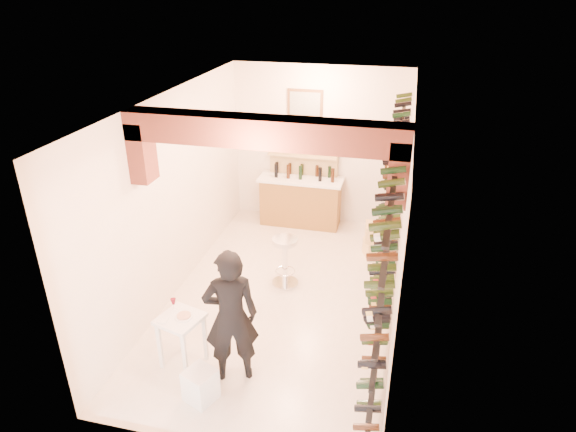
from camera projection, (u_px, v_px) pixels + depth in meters
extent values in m
plane|color=silver|center=(284.00, 296.00, 8.15)|extent=(6.00, 6.00, 0.00)
cube|color=white|center=(319.00, 146.00, 10.09)|extent=(3.50, 0.02, 3.20)
cube|color=white|center=(208.00, 332.00, 4.83)|extent=(3.50, 0.02, 3.20)
cube|color=white|center=(175.00, 195.00, 7.83)|extent=(0.02, 6.00, 3.20)
cube|color=white|center=(403.00, 218.00, 7.09)|extent=(0.02, 6.00, 3.20)
cube|color=#A35739|center=(283.00, 99.00, 6.77)|extent=(3.50, 6.00, 0.02)
cube|color=#A34B39|center=(262.00, 132.00, 5.97)|extent=(3.50, 0.35, 0.36)
cube|color=#A34B39|center=(142.00, 151.00, 6.47)|extent=(0.24, 0.35, 0.80)
cube|color=#A34B39|center=(399.00, 172.00, 5.79)|extent=(0.24, 0.35, 0.80)
cube|color=black|center=(384.00, 296.00, 7.71)|extent=(0.06, 5.70, 0.03)
cube|color=black|center=(386.00, 274.00, 7.54)|extent=(0.06, 5.70, 0.03)
cube|color=black|center=(388.00, 251.00, 7.36)|extent=(0.06, 5.70, 0.03)
cube|color=black|center=(391.00, 227.00, 7.19)|extent=(0.06, 5.70, 0.03)
cube|color=black|center=(393.00, 201.00, 7.02)|extent=(0.06, 5.70, 0.03)
cube|color=black|center=(396.00, 174.00, 6.84)|extent=(0.06, 5.70, 0.03)
cube|color=black|center=(399.00, 146.00, 6.67)|extent=(0.06, 5.70, 0.03)
cube|color=olive|center=(301.00, 202.00, 10.33)|extent=(1.60, 0.55, 0.96)
cube|color=white|center=(301.00, 180.00, 10.11)|extent=(1.70, 0.62, 0.05)
cube|color=tan|center=(304.00, 174.00, 10.34)|extent=(1.40, 0.10, 2.00)
cube|color=tan|center=(302.00, 200.00, 10.49)|extent=(1.40, 0.28, 0.04)
cube|color=tan|center=(303.00, 178.00, 10.28)|extent=(1.40, 0.28, 0.04)
cube|color=tan|center=(303.00, 155.00, 10.06)|extent=(1.40, 0.28, 0.04)
cube|color=tan|center=(303.00, 131.00, 9.84)|extent=(1.40, 0.28, 0.04)
cube|color=brown|center=(305.00, 104.00, 9.76)|extent=(0.70, 0.04, 0.55)
cube|color=#99998C|center=(305.00, 104.00, 9.74)|extent=(0.60, 0.01, 0.45)
cube|color=white|center=(180.00, 319.00, 6.43)|extent=(0.64, 0.64, 0.05)
cube|color=white|center=(160.00, 346.00, 6.52)|extent=(0.05, 0.05, 0.70)
cube|color=white|center=(185.00, 357.00, 6.34)|extent=(0.05, 0.05, 0.70)
cube|color=white|center=(181.00, 328.00, 6.85)|extent=(0.05, 0.05, 0.70)
cube|color=white|center=(205.00, 338.00, 6.67)|extent=(0.05, 0.05, 0.70)
cylinder|color=white|center=(184.00, 317.00, 6.43)|extent=(0.24, 0.24, 0.01)
cylinder|color=#BF7266|center=(184.00, 315.00, 6.42)|extent=(0.18, 0.18, 0.02)
cube|color=white|center=(163.00, 320.00, 6.35)|extent=(0.13, 0.13, 0.01)
cylinder|color=white|center=(174.00, 309.00, 6.58)|extent=(0.07, 0.07, 0.00)
cylinder|color=white|center=(174.00, 306.00, 6.56)|extent=(0.01, 0.01, 0.09)
cone|color=#4E0613|center=(173.00, 301.00, 6.53)|extent=(0.07, 0.07, 0.08)
cube|color=white|center=(201.00, 385.00, 6.09)|extent=(0.44, 0.44, 0.42)
imported|color=black|center=(231.00, 317.00, 6.14)|extent=(0.79, 0.67, 1.86)
cylinder|color=silver|center=(285.00, 283.00, 8.47)|extent=(0.44, 0.44, 0.03)
cylinder|color=silver|center=(285.00, 263.00, 8.30)|extent=(0.09, 0.09, 0.78)
cylinder|color=silver|center=(285.00, 241.00, 8.12)|extent=(0.42, 0.42, 0.08)
torus|color=silver|center=(285.00, 271.00, 8.37)|extent=(0.34, 0.34, 0.03)
cube|color=#DAB678|center=(379.00, 248.00, 9.27)|extent=(0.63, 0.55, 0.32)
cube|color=#DAB678|center=(381.00, 232.00, 9.13)|extent=(0.58, 0.43, 0.32)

